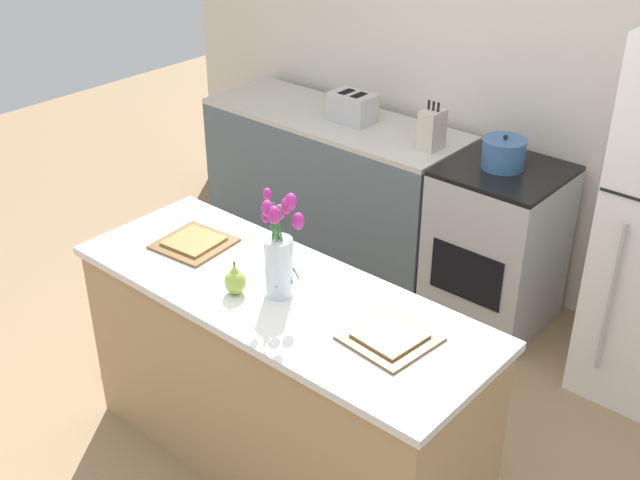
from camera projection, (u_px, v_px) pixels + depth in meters
ground_plane at (283, 460)px, 3.57m from camera, size 10.00×10.00×0.00m
back_wall at (536, 64)px, 4.24m from camera, size 5.20×0.08×2.70m
kitchen_island at (281, 381)px, 3.35m from camera, size 1.80×0.66×0.90m
back_counter at (333, 186)px, 5.01m from camera, size 1.68×0.60×0.91m
stove_range at (496, 245)px, 4.35m from camera, size 0.60×0.61×0.91m
flower_vase at (279, 255)px, 3.03m from camera, size 0.16×0.14×0.45m
pear_figurine at (235, 281)px, 3.09m from camera, size 0.09×0.09×0.14m
plate_setting_left at (194, 243)px, 3.45m from camera, size 0.31×0.31×0.02m
plate_setting_right at (390, 337)px, 2.85m from camera, size 0.31×0.31×0.02m
toaster at (352, 107)px, 4.68m from camera, size 0.28×0.18×0.17m
cooking_pot at (504, 153)px, 4.11m from camera, size 0.23×0.23×0.18m
knife_block at (432, 130)px, 4.31m from camera, size 0.10×0.14×0.27m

